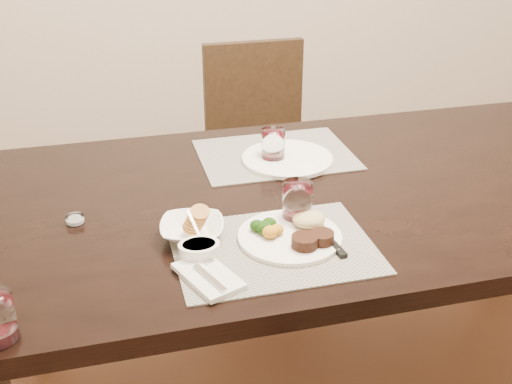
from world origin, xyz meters
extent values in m
cube|color=black|center=(0.00, 0.00, 0.72)|extent=(2.00, 1.00, 0.05)
cube|color=black|center=(-0.92, 0.42, 0.35)|extent=(0.08, 0.08, 0.70)
cube|color=black|center=(0.00, 0.85, 0.43)|extent=(0.42, 0.42, 0.04)
cube|color=black|center=(-0.18, 0.67, 0.21)|extent=(0.04, 0.04, 0.41)
cube|color=black|center=(0.18, 0.67, 0.21)|extent=(0.04, 0.04, 0.41)
cube|color=black|center=(-0.18, 1.03, 0.21)|extent=(0.04, 0.04, 0.41)
cube|color=black|center=(0.18, 1.03, 0.21)|extent=(0.04, 0.04, 0.41)
cube|color=black|center=(0.00, 1.04, 0.68)|extent=(0.42, 0.04, 0.45)
cube|color=gray|center=(-0.28, -0.26, 0.75)|extent=(0.46, 0.34, 0.00)
cube|color=gray|center=(-0.13, 0.25, 0.75)|extent=(0.46, 0.34, 0.00)
cylinder|color=white|center=(-0.24, -0.24, 0.76)|extent=(0.25, 0.25, 0.01)
cylinder|color=black|center=(-0.22, -0.29, 0.78)|extent=(0.06, 0.06, 0.03)
cylinder|color=black|center=(-0.17, -0.29, 0.78)|extent=(0.06, 0.06, 0.02)
ellipsoid|color=tan|center=(-0.18, -0.21, 0.78)|extent=(0.08, 0.07, 0.03)
ellipsoid|color=#1C430C|center=(-0.29, -0.21, 0.78)|extent=(0.04, 0.04, 0.03)
ellipsoid|color=#BE7C18|center=(-0.28, -0.24, 0.78)|extent=(0.04, 0.04, 0.03)
cube|color=silver|center=(-0.45, -0.35, 0.76)|extent=(0.15, 0.19, 0.01)
cube|color=silver|center=(-0.45, -0.37, 0.77)|extent=(0.06, 0.11, 0.00)
cube|color=silver|center=(-0.45, -0.29, 0.77)|extent=(0.04, 0.05, 0.00)
cube|color=silver|center=(-0.15, -0.20, 0.76)|extent=(0.03, 0.13, 0.00)
cube|color=black|center=(-0.15, -0.31, 0.76)|extent=(0.03, 0.09, 0.01)
imported|color=white|center=(-0.46, -0.17, 0.77)|extent=(0.18, 0.18, 0.04)
cylinder|color=#AC6B36|center=(-0.46, -0.17, 0.80)|extent=(0.05, 0.05, 0.05)
cylinder|color=white|center=(-0.46, -0.26, 0.77)|extent=(0.09, 0.09, 0.04)
cylinder|color=#0C3712|center=(-0.46, -0.26, 0.78)|extent=(0.08, 0.08, 0.01)
cube|color=silver|center=(-0.46, -0.20, 0.81)|extent=(0.01, 0.06, 0.04)
cylinder|color=silver|center=(-0.19, -0.16, 0.81)|extent=(0.07, 0.07, 0.10)
cylinder|color=#39050A|center=(-0.19, -0.16, 0.77)|extent=(0.06, 0.06, 0.03)
cylinder|color=white|center=(-0.11, 0.19, 0.76)|extent=(0.27, 0.27, 0.01)
cylinder|color=silver|center=(-0.15, 0.20, 0.80)|extent=(0.07, 0.07, 0.10)
cylinder|color=#39050A|center=(-0.15, 0.20, 0.77)|extent=(0.06, 0.06, 0.02)
cylinder|color=silver|center=(-0.73, -0.03, 0.76)|extent=(0.04, 0.04, 0.02)
cylinder|color=white|center=(-0.73, -0.03, 0.76)|extent=(0.03, 0.03, 0.01)
camera|label=1|loc=(-0.64, -1.47, 1.55)|focal=45.00mm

